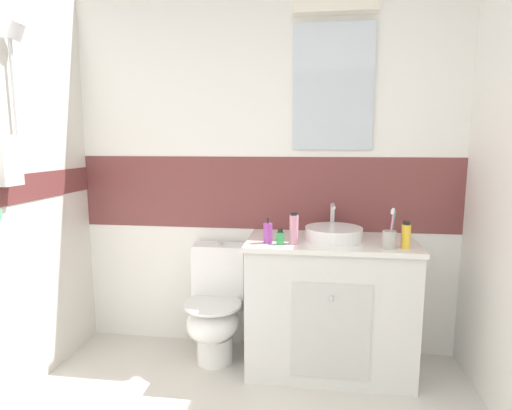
{
  "coord_description": "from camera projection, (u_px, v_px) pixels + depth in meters",
  "views": [
    {
      "loc": [
        0.32,
        -0.4,
        1.44
      ],
      "look_at": [
        0.02,
        1.83,
        1.1
      ],
      "focal_mm": 29.04,
      "sensor_mm": 36.0,
      "label": 1
    }
  ],
  "objects": [
    {
      "name": "sink_basin",
      "position": [
        334.0,
        233.0,
        2.55
      ],
      "size": [
        0.35,
        0.39,
        0.21
      ],
      "color": "white",
      "rests_on": "vanity_cabinet"
    },
    {
      "name": "wall_back_tiled",
      "position": [
        267.0,
        169.0,
        2.86
      ],
      "size": [
        3.2,
        0.2,
        2.5
      ],
      "color": "white",
      "rests_on": "ground_plane"
    },
    {
      "name": "toothbrush_cup",
      "position": [
        389.0,
        238.0,
        2.34
      ],
      "size": [
        0.08,
        0.08,
        0.23
      ],
      "color": "#B2ADA3",
      "rests_on": "vanity_cabinet"
    },
    {
      "name": "perfume_flask_small",
      "position": [
        280.0,
        237.0,
        2.44
      ],
      "size": [
        0.04,
        0.03,
        0.09
      ],
      "color": "green",
      "rests_on": "vanity_cabinet"
    },
    {
      "name": "toilet",
      "position": [
        216.0,
        308.0,
        2.75
      ],
      "size": [
        0.37,
        0.5,
        0.77
      ],
      "color": "white",
      "rests_on": "ground_plane"
    },
    {
      "name": "deodorant_spray_can",
      "position": [
        406.0,
        235.0,
        2.35
      ],
      "size": [
        0.05,
        0.05,
        0.16
      ],
      "color": "yellow",
      "rests_on": "vanity_cabinet"
    },
    {
      "name": "vanity_cabinet",
      "position": [
        329.0,
        305.0,
        2.63
      ],
      "size": [
        1.03,
        0.54,
        0.85
      ],
      "color": "silver",
      "rests_on": "ground_plane"
    },
    {
      "name": "shampoo_bottle_tall",
      "position": [
        294.0,
        229.0,
        2.44
      ],
      "size": [
        0.05,
        0.05,
        0.19
      ],
      "color": "pink",
      "rests_on": "vanity_cabinet"
    },
    {
      "name": "soap_dispenser",
      "position": [
        268.0,
        233.0,
        2.47
      ],
      "size": [
        0.05,
        0.05,
        0.16
      ],
      "color": "#993F99",
      "rests_on": "vanity_cabinet"
    }
  ]
}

